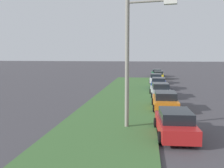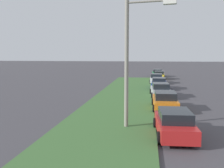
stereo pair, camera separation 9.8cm
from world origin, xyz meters
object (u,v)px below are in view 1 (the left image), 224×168
Objects in this scene: streetlight at (133,55)px; parked_car_white at (156,79)px; parked_car_green at (157,73)px; parked_car_yellow at (159,75)px; parked_car_blue at (159,83)px; parked_car_red at (175,123)px; parked_car_silver at (160,90)px; parked_car_orange at (165,101)px.

parked_car_white is at bearing -5.07° from streetlight.
parked_car_green is at bearing 0.47° from parked_car_white.
parked_car_blue is at bearing -179.03° from parked_car_yellow.
parked_car_red is at bearing -176.78° from parked_car_white.
parked_car_silver is at bearing -10.49° from streetlight.
streetlight reaches higher than parked_car_silver.
parked_car_white is at bearing -2.64° from parked_car_red.
parked_car_blue is 1.00× the size of parked_car_yellow.
parked_car_orange is (6.71, 0.09, 0.00)m from parked_car_red.
parked_car_green is at bearing -3.52° from parked_car_red.
parked_car_white is 1.00× the size of parked_car_green.
parked_car_orange is 0.98× the size of parked_car_yellow.
parked_car_red and parked_car_blue have the same top height.
parked_car_green is (30.51, -0.36, 0.00)m from parked_car_orange.
parked_car_white is 6.55m from parked_car_yellow.
parked_car_white and parked_car_yellow have the same top height.
streetlight reaches higher than parked_car_blue.
parked_car_white is at bearing 177.65° from parked_car_yellow.
parked_car_white is (18.66, 0.12, 0.00)m from parked_car_orange.
parked_car_blue is (6.07, -0.09, 0.00)m from parked_car_silver.
parked_car_yellow is (12.97, -0.53, 0.00)m from parked_car_blue.
parked_car_yellow is 5.33m from parked_car_green.
parked_car_blue is 0.59× the size of streetlight.
parked_car_orange and parked_car_yellow have the same top height.
parked_car_orange is at bearing -176.79° from parked_car_blue.
parked_car_white is at bearing 4.22° from parked_car_blue.
parked_car_orange is 0.99× the size of parked_car_green.
streetlight is (-5.64, 2.27, 3.67)m from parked_car_orange.
parked_car_green is at bearing -1.67° from parked_car_orange.
streetlight is at bearing 177.69° from parked_car_white.
parked_car_yellow is at bearing -2.21° from parked_car_orange.
parked_car_orange is 6.15m from parked_car_silver.
parked_car_orange is at bearing 177.20° from parked_car_green.
parked_car_green is 0.58× the size of streetlight.
parked_car_red and parked_car_green have the same top height.
parked_car_red is 1.00× the size of parked_car_yellow.
parked_car_orange is 7.10m from streetlight.
parked_car_blue is at bearing -2.83° from parked_car_red.
parked_car_red is 12.86m from parked_car_silver.
parked_car_red is at bearing -176.53° from parked_car_blue.
parked_car_blue and parked_car_white have the same top height.
parked_car_orange is 0.99× the size of parked_car_silver.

